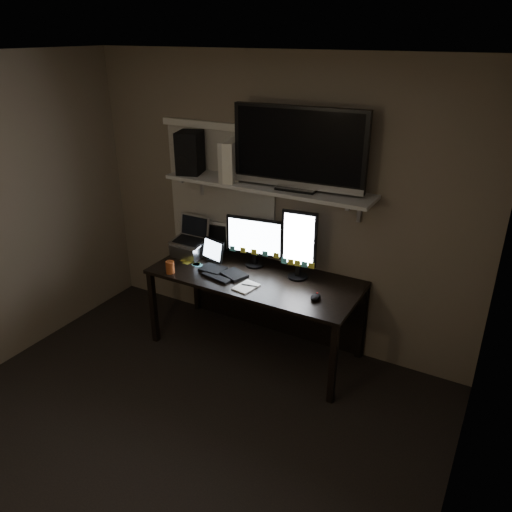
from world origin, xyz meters
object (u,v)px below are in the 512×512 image
Objects in this scene: mouse at (315,297)px; cup at (170,267)px; tv at (299,149)px; game_console at (232,161)px; monitor_landscape at (255,242)px; tablet at (213,251)px; keyboard at (223,272)px; laptop at (188,238)px; monitor_portrait at (299,245)px; speaker at (190,153)px; desk at (261,288)px.

cup reaches higher than mouse.
tv is 0.61m from game_console.
tv reaches higher than monitor_landscape.
cup is at bearing -105.57° from tablet.
monitor_landscape reaches higher than keyboard.
monitor_landscape is at bearing 9.56° from laptop.
monitor_landscape is 4.80× the size of cup.
tv reaches higher than cup.
tablet reaches higher than keyboard.
monitor_portrait is 1.80× the size of game_console.
mouse is 1.28m from cup.
keyboard is at bearing -163.65° from monitor_portrait.
laptop is (-1.06, -0.08, -0.12)m from monitor_portrait.
mouse is 0.44× the size of tablet.
tablet is 0.82m from game_console.
tv is at bearing 136.04° from mouse.
monitor_landscape is at bearing 71.04° from keyboard.
monitor_landscape is 1.56× the size of game_console.
mouse is 1.14m from tv.
tablet is at bearing -40.66° from speaker.
desk is 3.48× the size of monitor_landscape.
cup is 1.47m from tv.
tv is 3.22× the size of game_console.
monitor_landscape reaches higher than cup.
desk is at bearing -23.37° from game_console.
cup is (-0.21, -0.36, -0.06)m from tablet.
monitor_portrait is at bearing 20.52° from tablet.
speaker reaches higher than monitor_portrait.
desk is 5.11× the size of laptop.
mouse is at bearing -32.11° from game_console.
monitor_portrait is at bearing 33.44° from keyboard.
laptop is at bearing 172.61° from keyboard.
laptop is at bearing -176.94° from tv.
tv is 1.04m from speaker.
desk is 3.01× the size of monitor_portrait.
cup is (0.07, -0.37, -0.12)m from laptop.
laptop is 0.76m from speaker.
tv is (0.38, 0.02, 0.84)m from monitor_landscape.
laptop is 0.97× the size of speaker.
cup is at bearing -96.80° from speaker.
tablet is 0.29m from laptop.
mouse is 1.08m from tablet.
monitor_portrait reaches higher than laptop.
tv is (0.94, 0.50, 1.02)m from cup.
game_console is (-0.21, -0.01, 0.69)m from monitor_landscape.
tablet reaches higher than cup.
keyboard is 1.30× the size of game_console.
mouse reaches higher than desk.
tv is at bearing 39.18° from keyboard.
cup is 0.10× the size of tv.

